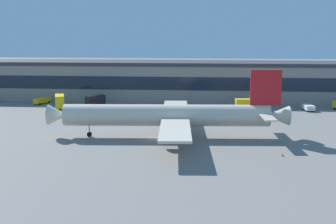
{
  "coord_description": "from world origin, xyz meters",
  "views": [
    {
      "loc": [
        11.07,
        -95.18,
        23.3
      ],
      "look_at": [
        1.89,
        6.05,
        5.0
      ],
      "focal_mm": 47.93,
      "sensor_mm": 36.0,
      "label": 1
    }
  ],
  "objects_px": {
    "pushback_tractor": "(308,107)",
    "stair_truck": "(96,100)",
    "belt_loader": "(42,100)",
    "traffic_cone_0": "(282,155)",
    "airliner": "(171,115)",
    "fuel_truck": "(249,104)",
    "catering_truck": "(60,101)"
  },
  "relations": [
    {
      "from": "pushback_tractor",
      "to": "stair_truck",
      "type": "distance_m",
      "value": 65.02
    },
    {
      "from": "belt_loader",
      "to": "traffic_cone_0",
      "type": "relative_size",
      "value": 10.87
    },
    {
      "from": "airliner",
      "to": "fuel_truck",
      "type": "xyz_separation_m",
      "value": [
        20.5,
        37.41,
        -3.09
      ]
    },
    {
      "from": "stair_truck",
      "to": "traffic_cone_0",
      "type": "xyz_separation_m",
      "value": [
        49.44,
        -52.84,
        -1.67
      ]
    },
    {
      "from": "stair_truck",
      "to": "belt_loader",
      "type": "distance_m",
      "value": 19.2
    },
    {
      "from": "airliner",
      "to": "catering_truck",
      "type": "xyz_separation_m",
      "value": [
        -37.07,
        34.74,
        -2.68
      ]
    },
    {
      "from": "belt_loader",
      "to": "stair_truck",
      "type": "bearing_deg",
      "value": -11.64
    },
    {
      "from": "traffic_cone_0",
      "to": "airliner",
      "type": "bearing_deg",
      "value": 148.81
    },
    {
      "from": "catering_truck",
      "to": "belt_loader",
      "type": "relative_size",
      "value": 1.14
    },
    {
      "from": "pushback_tractor",
      "to": "belt_loader",
      "type": "xyz_separation_m",
      "value": [
        -83.79,
        5.61,
        0.1
      ]
    },
    {
      "from": "airliner",
      "to": "belt_loader",
      "type": "height_order",
      "value": "airliner"
    },
    {
      "from": "pushback_tractor",
      "to": "traffic_cone_0",
      "type": "height_order",
      "value": "pushback_tractor"
    },
    {
      "from": "airliner",
      "to": "belt_loader",
      "type": "xyz_separation_m",
      "value": [
        -45.76,
        43.11,
        -3.82
      ]
    },
    {
      "from": "stair_truck",
      "to": "airliner",
      "type": "bearing_deg",
      "value": -55.5
    },
    {
      "from": "airliner",
      "to": "fuel_truck",
      "type": "distance_m",
      "value": 42.77
    },
    {
      "from": "stair_truck",
      "to": "belt_loader",
      "type": "height_order",
      "value": "stair_truck"
    },
    {
      "from": "catering_truck",
      "to": "belt_loader",
      "type": "bearing_deg",
      "value": 136.07
    },
    {
      "from": "airliner",
      "to": "stair_truck",
      "type": "height_order",
      "value": "airliner"
    },
    {
      "from": "fuel_truck",
      "to": "stair_truck",
      "type": "bearing_deg",
      "value": 177.79
    },
    {
      "from": "airliner",
      "to": "traffic_cone_0",
      "type": "distance_m",
      "value": 26.67
    },
    {
      "from": "catering_truck",
      "to": "belt_loader",
      "type": "height_order",
      "value": "catering_truck"
    },
    {
      "from": "pushback_tractor",
      "to": "fuel_truck",
      "type": "bearing_deg",
      "value": -179.69
    },
    {
      "from": "stair_truck",
      "to": "fuel_truck",
      "type": "relative_size",
      "value": 0.7
    },
    {
      "from": "catering_truck",
      "to": "pushback_tractor",
      "type": "bearing_deg",
      "value": 2.11
    },
    {
      "from": "airliner",
      "to": "traffic_cone_0",
      "type": "xyz_separation_m",
      "value": [
        22.47,
        -13.6,
        -4.66
      ]
    },
    {
      "from": "pushback_tractor",
      "to": "traffic_cone_0",
      "type": "distance_m",
      "value": 53.42
    },
    {
      "from": "catering_truck",
      "to": "fuel_truck",
      "type": "distance_m",
      "value": 57.64
    },
    {
      "from": "fuel_truck",
      "to": "traffic_cone_0",
      "type": "height_order",
      "value": "fuel_truck"
    },
    {
      "from": "pushback_tractor",
      "to": "fuel_truck",
      "type": "height_order",
      "value": "fuel_truck"
    },
    {
      "from": "catering_truck",
      "to": "fuel_truck",
      "type": "bearing_deg",
      "value": 2.65
    },
    {
      "from": "pushback_tractor",
      "to": "fuel_truck",
      "type": "relative_size",
      "value": 0.59
    },
    {
      "from": "airliner",
      "to": "traffic_cone_0",
      "type": "height_order",
      "value": "airliner"
    }
  ]
}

